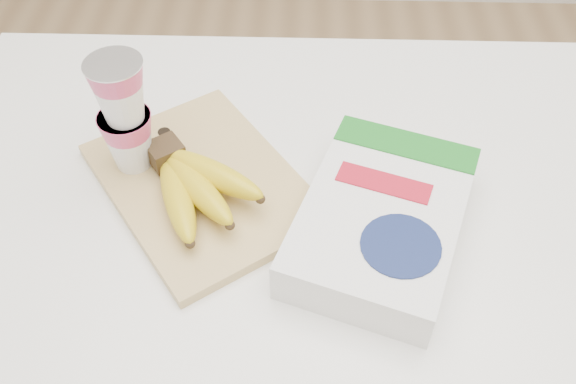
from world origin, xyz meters
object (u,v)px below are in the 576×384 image
object	(u,v)px
cutting_board	(203,184)
bananas	(194,184)
table	(301,339)
cereal_box	(382,220)
yogurt_stack	(123,113)

from	to	relation	value
cutting_board	bananas	bearing A→B (deg)	-134.72
table	bananas	size ratio (longest dim) A/B	5.64
cereal_box	table	bearing A→B (deg)	161.22
table	cereal_box	size ratio (longest dim) A/B	3.33
cereal_box	bananas	bearing A→B (deg)	-171.26
cutting_board	bananas	xyz separation A→B (m)	(-0.01, -0.03, 0.03)
table	yogurt_stack	size ratio (longest dim) A/B	6.35
cutting_board	yogurt_stack	xyz separation A→B (m)	(-0.10, 0.03, 0.11)
table	yogurt_stack	distance (m)	0.62
bananas	yogurt_stack	bearing A→B (deg)	146.80
bananas	yogurt_stack	world-z (taller)	yogurt_stack
cutting_board	yogurt_stack	size ratio (longest dim) A/B	1.84
table	bananas	bearing A→B (deg)	-168.35
table	cutting_board	distance (m)	0.48
cutting_board	bananas	size ratio (longest dim) A/B	1.64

